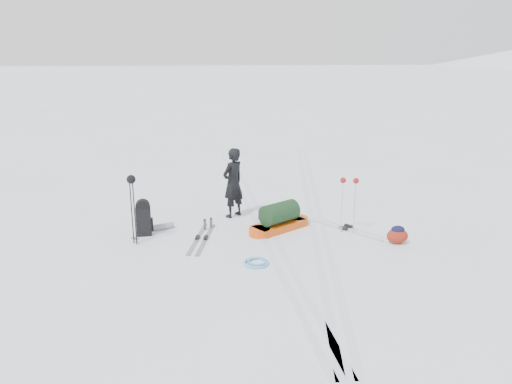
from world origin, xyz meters
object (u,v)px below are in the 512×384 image
at_px(ski_poles_black, 132,188).
at_px(pulk_sled, 279,219).
at_px(expedition_rucksack, 146,218).
at_px(skier, 233,183).

bearing_deg(ski_poles_black, pulk_sled, -0.95).
bearing_deg(ski_poles_black, expedition_rucksack, 60.28).
relative_size(expedition_rucksack, ski_poles_black, 0.54).
bearing_deg(expedition_rucksack, skier, 21.53).
bearing_deg(pulk_sled, skier, 99.60).
xyz_separation_m(skier, ski_poles_black, (-2.10, -1.54, 0.37)).
relative_size(pulk_sled, expedition_rucksack, 2.02).
height_order(pulk_sled, expedition_rucksack, expedition_rucksack).
xyz_separation_m(skier, pulk_sled, (0.97, -0.99, -0.59)).
bearing_deg(skier, pulk_sled, 90.63).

